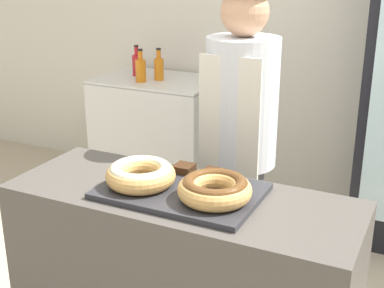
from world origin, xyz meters
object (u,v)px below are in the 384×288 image
Objects in this scene: baker_person at (240,147)px; bottle_red at (137,64)px; brownie_back_right at (213,174)px; bottle_orange_b at (141,69)px; donut_light_glaze at (141,174)px; serving_tray at (181,191)px; bottle_orange at (159,68)px; brownie_back_left at (184,168)px; chest_freezer at (159,135)px; donut_chocolate_glaze at (215,188)px.

baker_person reaches higher than bottle_red.
bottle_orange_b reaches higher than brownie_back_right.
bottle_red reaches higher than donut_light_glaze.
serving_tray is 2.67× the size of bottle_red.
bottle_orange is (-0.90, 1.75, 0.04)m from donut_light_glaze.
brownie_back_left is at bearing 112.68° from serving_tray.
bottle_orange_b is at bearing 121.11° from donut_light_glaze.
bottle_orange_b is at bearing -127.22° from bottle_orange.
donut_chocolate_glaze is at bearing -54.93° from chest_freezer.
brownie_back_left is 2.03m from bottle_red.
brownie_back_left is (-0.07, 0.16, 0.03)m from serving_tray.
chest_freezer is at bearing 117.45° from donut_light_glaze.
bottle_orange is (-1.23, 1.75, 0.04)m from donut_chocolate_glaze.
bottle_orange_b reaches higher than donut_chocolate_glaze.
brownie_back_left is 0.33× the size of bottle_orange_b.
bottle_red is at bearing 121.92° from donut_light_glaze.
donut_light_glaze is at bearing -58.89° from bottle_orange_b.
bottle_orange_b is (-0.99, 1.64, 0.04)m from donut_light_glaze.
donut_chocolate_glaze is 2.24m from chest_freezer.
brownie_back_right is 0.05× the size of baker_person.
chest_freezer is at bearing 68.87° from bottle_orange_b.
brownie_back_right reaches higher than chest_freezer.
brownie_back_right is (-0.10, 0.20, -0.03)m from donut_chocolate_glaze.
serving_tray is 0.18m from donut_chocolate_glaze.
brownie_back_left is at bearing 64.13° from donut_light_glaze.
bottle_orange_b is (-1.15, 1.60, 0.10)m from serving_tray.
donut_light_glaze is at bearing -107.03° from baker_person.
brownie_back_right is at bearing -53.90° from chest_freezer.
donut_light_glaze is 0.65m from baker_person.
brownie_back_right is (0.13, 0.00, 0.00)m from brownie_back_left.
bottle_orange_b is at bearing 128.77° from donut_chocolate_glaze.
bottle_orange reaches higher than bottle_red.
donut_light_glaze is 3.51× the size of brownie_back_right.
baker_person is at bearing -42.09° from bottle_red.
brownie_back_right is 2.11m from bottle_red.
bottle_orange reaches higher than donut_chocolate_glaze.
chest_freezer is at bearing 122.82° from brownie_back_left.
bottle_orange_b reaches higher than brownie_back_left.
serving_tray is 7.79× the size of brownie_back_right.
brownie_back_left is 1.80m from bottle_orange_b.
bottle_red is (-1.36, 1.61, 0.07)m from brownie_back_right.
bottle_orange is at bearing 124.96° from donut_chocolate_glaze.
donut_chocolate_glaze is (0.16, -0.04, 0.06)m from serving_tray.
donut_chocolate_glaze is 2.10m from bottle_orange_b.
bottle_red is at bearing 127.21° from brownie_back_left.
brownie_back_left is 1.85m from bottle_orange.
donut_light_glaze reaches higher than brownie_back_right.
chest_freezer is (-1.16, 1.59, -0.48)m from brownie_back_right.
bottle_red is at bearing 165.41° from bottle_orange.
brownie_back_right is 2.02m from chest_freezer.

